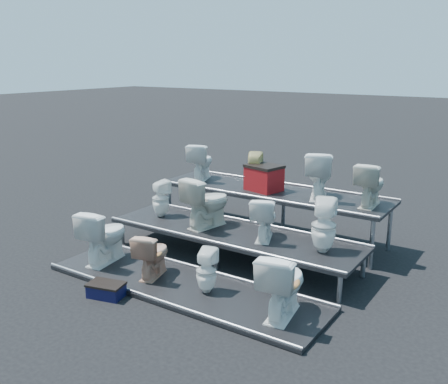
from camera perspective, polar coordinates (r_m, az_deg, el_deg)
The scene contains 18 objects.
ground at distance 8.14m, azimuth 0.99°, elevation -7.63°, with size 80.00×80.00×0.00m, color black.
tier_front at distance 7.16m, azimuth -4.71°, elevation -10.70°, with size 4.20×1.20×0.06m, color black.
tier_mid at distance 8.05m, azimuth 1.00°, elevation -6.12°, with size 4.20×1.20×0.46m, color black.
tier_back at distance 9.05m, azimuth 5.44°, elevation -2.45°, with size 4.20×1.20×0.86m, color black.
toilet_0 at distance 7.95m, azimuth -13.53°, elevation -4.82°, with size 0.48×0.84×0.86m, color white.
toilet_1 at distance 7.34m, azimuth -8.18°, elevation -7.04°, with size 0.37×0.65×0.67m, color tan.
toilet_2 at distance 6.79m, azimuth -2.02°, elevation -8.99°, with size 0.28×0.28×0.61m, color white.
toilet_3 at distance 6.21m, azimuth 6.70°, elevation -10.31°, with size 0.47×0.83×0.84m, color white.
toilet_4 at distance 8.73m, azimuth -7.25°, elevation -0.74°, with size 0.29×0.30×0.64m, color white.
toilet_5 at distance 8.11m, azimuth -1.97°, elevation -1.13°, with size 0.47×0.82×0.84m, color beige.
toilet_6 at distance 7.60m, azimuth 4.58°, elevation -2.96°, with size 0.37×0.66×0.67m, color white.
toilet_7 at distance 7.19m, azimuth 11.33°, elevation -3.79°, with size 0.35×0.36×0.78m, color white.
toilet_8 at distance 9.66m, azimuth -2.66°, elevation 3.52°, with size 0.40×0.70×0.71m, color white.
toilet_9 at distance 9.03m, azimuth 3.50°, elevation 2.50°, with size 0.29×0.30×0.65m, color #D7CB85.
toilet_10 at distance 8.48m, azimuth 10.78°, elevation 1.97°, with size 0.45×0.78×0.80m, color white.
toilet_11 at distance 8.20m, azimuth 16.37°, elevation 0.86°, with size 0.39×0.69×0.71m, color beige.
red_crate at distance 8.88m, azimuth 4.58°, elevation 1.49°, with size 0.57×0.46×0.41m, color maroon.
step_stool at distance 7.06m, azimuth -13.30°, elevation -10.95°, with size 0.47×0.28×0.17m, color black.
Camera 1 is at (4.03, -6.34, 3.11)m, focal length 40.00 mm.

